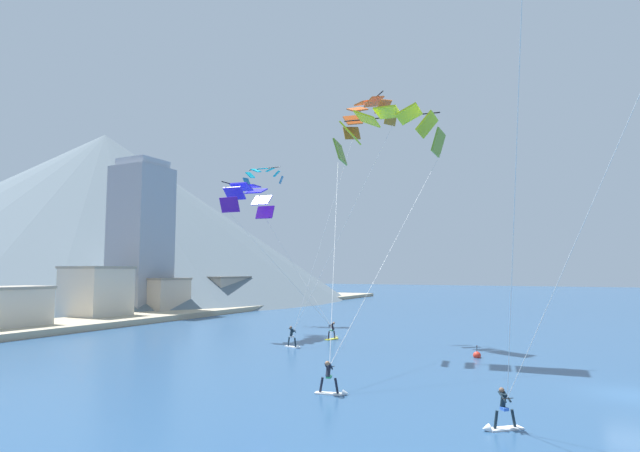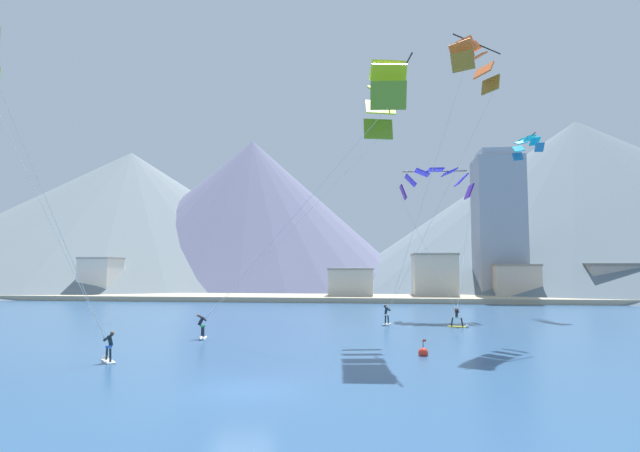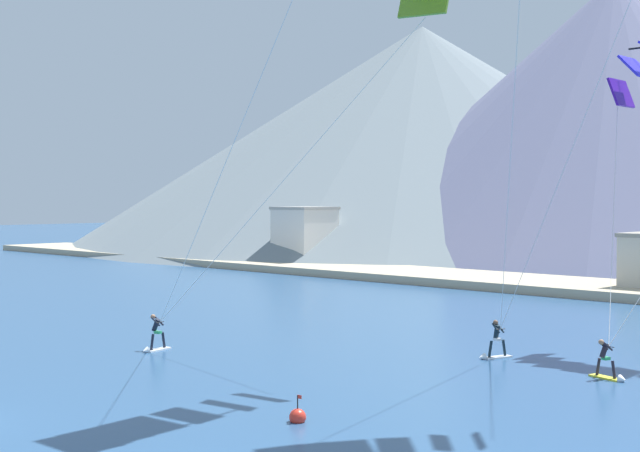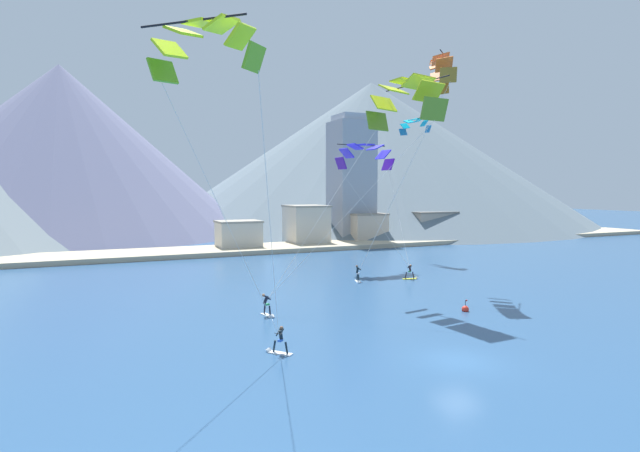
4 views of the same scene
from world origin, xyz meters
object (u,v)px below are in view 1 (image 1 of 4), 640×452
Objects in this scene: kitesurfer_far_left at (293,341)px; parafoil_kite_near_trail at (388,129)px; parafoil_kite_far_left at (367,114)px; kitesurfer_near_lead at (499,418)px; parafoil_kite_mid_center at (249,197)px; parafoil_kite_distant_high_outer at (263,174)px; kitesurfer_mid_center at (333,334)px; race_marker_buoy at (477,355)px; kitesurfer_near_trail at (332,383)px.

parafoil_kite_near_trail is (-0.13, -8.35, 16.67)m from kitesurfer_far_left.
kitesurfer_near_lead is at bearing -147.57° from parafoil_kite_far_left.
parafoil_kite_mid_center is 12.67m from parafoil_kite_distant_high_outer.
kitesurfer_mid_center is at bearing 50.93° from parafoil_kite_near_trail.
kitesurfer_mid_center is 0.10× the size of parafoil_kite_near_trail.
kitesurfer_near_lead is 35.69m from parafoil_kite_mid_center.
race_marker_buoy is (16.68, 3.55, -0.30)m from kitesurfer_near_lead.
kitesurfer_near_trail reaches higher than race_marker_buoy.
kitesurfer_near_lead is 33.03m from parafoil_kite_far_left.
kitesurfer_mid_center is 25.07m from parafoil_kite_distant_high_outer.
kitesurfer_far_left is 18.64m from parafoil_kite_near_trail.
kitesurfer_near_trail is 15.93m from kitesurfer_far_left.
kitesurfer_near_lead is at bearing -134.56° from parafoil_kite_distant_high_outer.
parafoil_kite_mid_center is (-0.59, 9.18, 13.28)m from kitesurfer_mid_center.
parafoil_kite_distant_high_outer is 36.17m from race_marker_buoy.
parafoil_kite_far_left is (7.03, 4.39, 3.82)m from parafoil_kite_near_trail.
parafoil_kite_far_left is at bearing -29.86° from kitesurfer_far_left.
kitesurfer_near_lead is at bearing -104.52° from kitesurfer_near_trail.
parafoil_kite_near_trail reaches higher than kitesurfer_near_lead.
parafoil_kite_near_trail is 17.93m from parafoil_kite_mid_center.
kitesurfer_far_left is at bearing -122.77° from parafoil_kite_mid_center.
parafoil_kite_near_trail reaches higher than parafoil_kite_mid_center.
parafoil_kite_near_trail is at bearing -148.04° from parafoil_kite_far_left.
parafoil_kite_far_left is (0.92, -3.14, 20.55)m from kitesurfer_mid_center.
parafoil_kite_distant_high_outer is (10.58, 5.17, 4.68)m from parafoil_kite_mid_center.
race_marker_buoy is at bearing -82.92° from kitesurfer_far_left.
kitesurfer_mid_center is 6.03m from kitesurfer_far_left.
parafoil_kite_far_left is (21.80, 13.85, 20.59)m from kitesurfer_near_lead.
kitesurfer_mid_center is (18.73, 8.71, -0.07)m from kitesurfer_near_trail.
parafoil_kite_far_left is (6.90, -3.96, 20.49)m from kitesurfer_far_left.
kitesurfer_near_trail is 0.13× the size of parafoil_kite_mid_center.
parafoil_kite_distant_high_outer is (15.96, 13.53, 17.90)m from kitesurfer_far_left.
kitesurfer_near_trail is at bearing -141.23° from parafoil_kite_distant_high_outer.
parafoil_kite_mid_center is at bearing 52.22° from kitesurfer_near_lead.
parafoil_kite_distant_high_outer is (9.06, 17.49, -2.59)m from parafoil_kite_far_left.
parafoil_kite_near_trail is at bearing -126.33° from parafoil_kite_distant_high_outer.
parafoil_kite_mid_center is 14.39m from parafoil_kite_far_left.
parafoil_kite_mid_center is 0.65× the size of parafoil_kite_far_left.
race_marker_buoy is (-4.20, -13.44, -0.33)m from kitesurfer_mid_center.
parafoil_kite_distant_high_outer reaches higher than race_marker_buoy.
parafoil_kite_mid_center is at bearing 44.60° from kitesurfer_near_trail.
race_marker_buoy is at bearing 12.01° from kitesurfer_near_lead.
kitesurfer_near_lead is at bearing -147.35° from parafoil_kite_near_trail.
parafoil_kite_distant_high_outer reaches higher than parafoil_kite_near_trail.
parafoil_kite_mid_center is (5.51, 16.71, -3.45)m from parafoil_kite_near_trail.
parafoil_kite_distant_high_outer reaches higher than kitesurfer_mid_center.
kitesurfer_far_left is 0.35× the size of parafoil_kite_distant_high_outer.
kitesurfer_near_lead is 23.23m from kitesurfer_far_left.
parafoil_kite_distant_high_outer is at bearing 62.62° from parafoil_kite_far_left.
kitesurfer_near_lead is 24.26m from parafoil_kite_near_trail.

